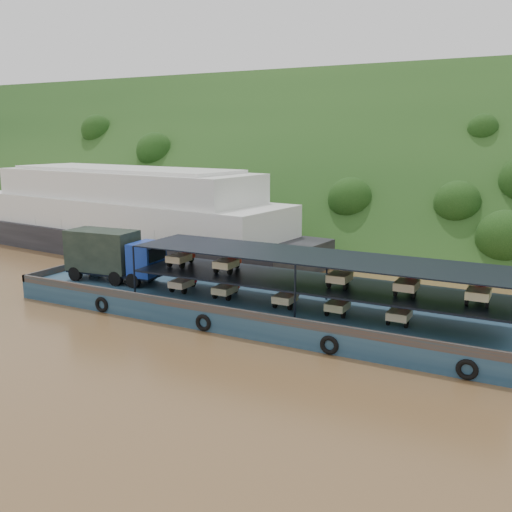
% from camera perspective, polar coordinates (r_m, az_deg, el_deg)
% --- Properties ---
extents(ground, '(160.00, 160.00, 0.00)m').
position_cam_1_polar(ground, '(37.55, 0.57, -5.92)').
color(ground, brown).
rests_on(ground, ground).
extents(hillside, '(140.00, 39.60, 39.60)m').
position_cam_1_polar(hillside, '(70.68, 14.04, 2.21)').
color(hillside, '#183914').
rests_on(hillside, ground).
extents(cargo_barge, '(35.00, 7.18, 4.85)m').
position_cam_1_polar(cargo_barge, '(36.80, -1.42, -4.34)').
color(cargo_barge, '#153149').
rests_on(cargo_barge, ground).
extents(passenger_ferry, '(42.47, 14.71, 8.42)m').
position_cam_1_polar(passenger_ferry, '(59.14, -12.86, 4.00)').
color(passenger_ferry, black).
rests_on(passenger_ferry, ground).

